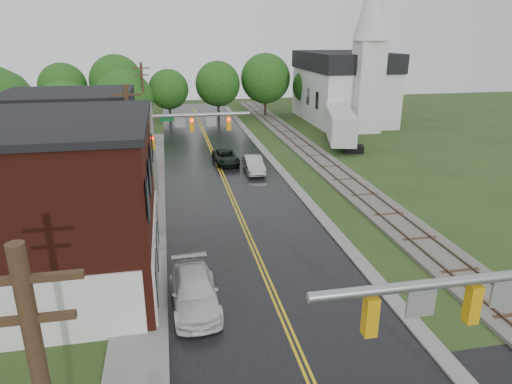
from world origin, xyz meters
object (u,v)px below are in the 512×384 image
object	(u,v)px
tree_left_e	(125,101)
semi_trailer	(340,124)
church	(347,79)
sedan_silver	(253,165)
traffic_signal_far	(182,132)
utility_pole_c	(144,104)
tree_left_c	(67,114)
utility_pole_b	(132,154)
traffic_signal_near	(495,318)
suv_dark	(226,157)
pickup_white	(194,292)

from	to	relation	value
tree_left_e	semi_trailer	bearing A→B (deg)	-10.86
church	sedan_silver	world-z (taller)	church
traffic_signal_far	utility_pole_c	size ratio (longest dim) A/B	0.82
tree_left_c	tree_left_e	size ratio (longest dim) A/B	0.94
traffic_signal_far	utility_pole_b	bearing A→B (deg)	-123.68
church	sedan_silver	distance (m)	28.10
traffic_signal_near	traffic_signal_far	size ratio (longest dim) A/B	1.00
traffic_signal_far	tree_left_e	world-z (taller)	tree_left_e
utility_pole_c	semi_trailer	world-z (taller)	utility_pole_c
traffic_signal_near	suv_dark	xyz separation A→B (m)	(-2.67, 33.41, -4.33)
traffic_signal_far	sedan_silver	distance (m)	9.15
utility_pole_c	sedan_silver	size ratio (longest dim) A/B	2.06
tree_left_e	pickup_white	xyz separation A→B (m)	(5.08, -34.18, -4.08)
utility_pole_c	semi_trailer	size ratio (longest dim) A/B	0.74
suv_dark	semi_trailer	size ratio (longest dim) A/B	0.37
pickup_white	semi_trailer	bearing A→B (deg)	56.39
utility_pole_c	traffic_signal_near	bearing A→B (deg)	-76.26
tree_left_e	suv_dark	bearing A→B (deg)	-47.40
traffic_signal_far	pickup_white	world-z (taller)	traffic_signal_far
tree_left_c	semi_trailer	bearing A→B (deg)	3.07
utility_pole_c	tree_left_c	bearing A→B (deg)	-149.80
church	sedan_silver	bearing A→B (deg)	-128.31
traffic_signal_near	semi_trailer	world-z (taller)	traffic_signal_near
tree_left_c	semi_trailer	distance (m)	28.49
tree_left_c	pickup_white	size ratio (longest dim) A/B	1.51
traffic_signal_near	utility_pole_b	distance (m)	22.49
suv_dark	pickup_white	bearing A→B (deg)	-104.14
utility_pole_c	church	bearing A→B (deg)	19.97
tree_left_c	tree_left_e	bearing A→B (deg)	50.19
utility_pole_c	tree_left_e	size ratio (longest dim) A/B	1.10
traffic_signal_near	traffic_signal_far	bearing A→B (deg)	105.52
church	traffic_signal_near	size ratio (longest dim) A/B	2.72
church	semi_trailer	bearing A→B (deg)	-114.02
pickup_white	church	bearing A→B (deg)	58.51
tree_left_c	tree_left_e	xyz separation A→B (m)	(5.00, 6.00, 0.30)
pickup_white	tree_left_e	bearing A→B (deg)	96.46
traffic_signal_far	semi_trailer	world-z (taller)	traffic_signal_far
utility_pole_b	tree_left_c	xyz separation A→B (m)	(-7.05, 17.90, -0.21)
church	tree_left_c	bearing A→B (deg)	-157.76
semi_trailer	tree_left_c	bearing A→B (deg)	-176.93
tree_left_c	utility_pole_b	bearing A→B (deg)	-68.51
tree_left_e	semi_trailer	distance (m)	23.92
traffic_signal_near	sedan_silver	bearing A→B (deg)	91.15
suv_dark	pickup_white	xyz separation A→B (m)	(-4.56, -23.69, 0.10)
tree_left_e	semi_trailer	world-z (taller)	tree_left_e
utility_pole_b	suv_dark	xyz separation A→B (m)	(7.60, 13.41, -4.09)
tree_left_c	utility_pole_c	bearing A→B (deg)	30.20
tree_left_e	suv_dark	world-z (taller)	tree_left_e
tree_left_e	sedan_silver	xyz separation A→B (m)	(11.72, -13.85, -4.09)
tree_left_c	semi_trailer	size ratio (longest dim) A/B	0.63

